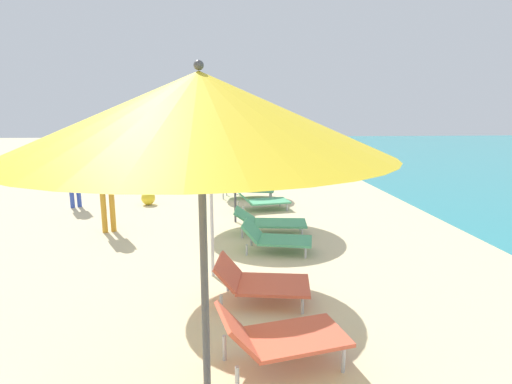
# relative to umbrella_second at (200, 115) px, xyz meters

# --- Properties ---
(umbrella_second) EXTENTS (2.29, 2.29, 2.76)m
(umbrella_second) POSITION_rel_umbrella_second_xyz_m (0.00, 0.00, 0.00)
(umbrella_second) COLOR #4C4C51
(umbrella_second) RESTS_ON ground
(lounger_second_shoreside) EXTENTS (1.34, 0.86, 0.64)m
(lounger_second_shoreside) POSITION_rel_umbrella_second_xyz_m (0.65, 1.07, -2.11)
(lounger_second_shoreside) COLOR #D8593F
(lounger_second_shoreside) RESTS_ON ground
(umbrella_third) EXTENTS (2.11, 2.11, 2.51)m
(umbrella_third) POSITION_rel_umbrella_second_xyz_m (-0.04, 3.37, -0.22)
(umbrella_third) COLOR silver
(umbrella_third) RESTS_ON ground
(lounger_third_shoreside) EXTENTS (1.33, 0.89, 0.55)m
(lounger_third_shoreside) POSITION_rel_umbrella_second_xyz_m (1.04, 4.35, -2.19)
(lounger_third_shoreside) COLOR #4CA572
(lounger_third_shoreside) RESTS_ON ground
(lounger_third_inland) EXTENTS (1.30, 0.86, 0.58)m
(lounger_third_inland) POSITION_rel_umbrella_second_xyz_m (0.59, 2.46, -2.16)
(lounger_third_inland) COLOR #D8593F
(lounger_third_inland) RESTS_ON ground
(umbrella_fourth) EXTENTS (2.57, 2.57, 2.77)m
(umbrella_fourth) POSITION_rel_umbrella_second_xyz_m (0.40, 6.36, -0.08)
(umbrella_fourth) COLOR #4C4C51
(umbrella_fourth) RESTS_ON ground
(lounger_fourth_shoreside) EXTENTS (1.45, 0.90, 0.55)m
(lounger_fourth_shoreside) POSITION_rel_umbrella_second_xyz_m (1.07, 7.44, -2.19)
(lounger_fourth_shoreside) COLOR #4CA572
(lounger_fourth_shoreside) RESTS_ON ground
(lounger_fourth_inland) EXTENTS (1.52, 0.82, 0.52)m
(lounger_fourth_inland) POSITION_rel_umbrella_second_xyz_m (1.06, 5.40, -2.18)
(lounger_fourth_inland) COLOR #4CA572
(lounger_fourth_inland) RESTS_ON ground
(umbrella_fifth) EXTENTS (1.83, 1.83, 2.78)m
(umbrella_fifth) POSITION_rel_umbrella_second_xyz_m (0.26, 9.98, 0.10)
(umbrella_fifth) COLOR silver
(umbrella_fifth) RESTS_ON ground
(lounger_fifth_shoreside) EXTENTS (1.53, 0.81, 0.61)m
(lounger_fifth_shoreside) POSITION_rel_umbrella_second_xyz_m (1.32, 10.99, -2.17)
(lounger_fifth_shoreside) COLOR #4CA572
(lounger_fifth_shoreside) RESTS_ON ground
(lounger_fifth_inland) EXTENTS (1.66, 0.92, 0.61)m
(lounger_fifth_inland) POSITION_rel_umbrella_second_xyz_m (0.78, 8.91, -2.16)
(lounger_fifth_inland) COLOR #4CA572
(lounger_fifth_inland) RESTS_ON ground
(umbrella_sixth) EXTENTS (2.10, 2.10, 2.52)m
(umbrella_sixth) POSITION_rel_umbrella_second_xyz_m (0.24, 13.10, -0.20)
(umbrella_sixth) COLOR #4C4C51
(umbrella_sixth) RESTS_ON ground
(lounger_sixth_shoreside) EXTENTS (1.33, 0.73, 0.51)m
(lounger_sixth_shoreside) POSITION_rel_umbrella_second_xyz_m (1.25, 14.18, -2.19)
(lounger_sixth_shoreside) COLOR #4CA572
(lounger_sixth_shoreside) RESTS_ON ground
(umbrella_farthest) EXTENTS (1.80, 1.80, 2.49)m
(umbrella_farthest) POSITION_rel_umbrella_second_xyz_m (0.14, 16.43, -0.19)
(umbrella_farthest) COLOR #4C4C51
(umbrella_farthest) RESTS_ON ground
(lounger_farthest_shoreside) EXTENTS (1.42, 0.71, 0.68)m
(lounger_farthest_shoreside) POSITION_rel_umbrella_second_xyz_m (1.03, 17.66, -2.13)
(lounger_farthest_shoreside) COLOR #4CA572
(lounger_farthest_shoreside) RESTS_ON ground
(person_walking_near) EXTENTS (0.42, 0.35, 1.78)m
(person_walking_near) POSITION_rel_umbrella_second_xyz_m (-2.24, 5.83, -1.35)
(person_walking_near) COLOR orange
(person_walking_near) RESTS_ON ground
(person_walking_mid) EXTENTS (0.42, 0.37, 1.69)m
(person_walking_mid) POSITION_rel_umbrella_second_xyz_m (-3.70, 8.14, -1.42)
(person_walking_mid) COLOR #334CB2
(person_walking_mid) RESTS_ON ground
(person_walking_far) EXTENTS (0.40, 0.30, 1.59)m
(person_walking_far) POSITION_rel_umbrella_second_xyz_m (-0.16, 19.48, -1.49)
(person_walking_far) COLOR #3F9972
(person_walking_far) RESTS_ON ground
(beach_ball) EXTENTS (0.37, 0.37, 0.37)m
(beach_ball) POSITION_rel_umbrella_second_xyz_m (-1.87, 8.26, -2.27)
(beach_ball) COLOR yellow
(beach_ball) RESTS_ON ground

